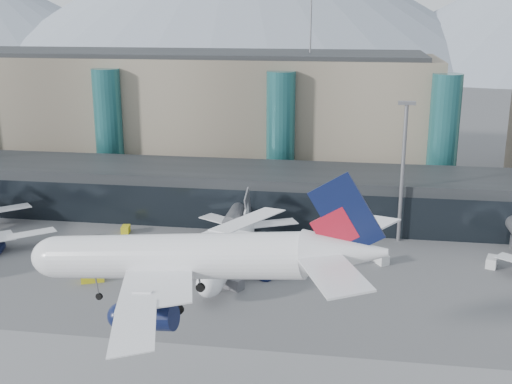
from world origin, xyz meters
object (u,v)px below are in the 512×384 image
jet_parked_mid (233,240)px  veh_h (92,275)px  veh_c (233,283)px  veh_d (492,262)px  lightmast_mid (403,164)px  hero_jet (208,246)px  veh_b (126,229)px  veh_g (381,259)px

jet_parked_mid → veh_h: size_ratio=9.83×
jet_parked_mid → veh_c: size_ratio=10.79×
jet_parked_mid → veh_d: 42.78m
veh_c → veh_h: bearing=-151.2°
lightmast_mid → veh_c: (-26.04, -25.36, -13.53)m
hero_jet → jet_parked_mid: hero_jet is taller
hero_jet → veh_c: size_ratio=11.44×
hero_jet → jet_parked_mid: 48.22m
hero_jet → jet_parked_mid: bearing=107.4°
jet_parked_mid → veh_b: size_ratio=14.67×
veh_d → veh_g: bearing=112.2°
veh_b → veh_c: 32.98m
veh_b → veh_c: size_ratio=0.74×
jet_parked_mid → veh_h: (-20.38, -10.49, -3.23)m
jet_parked_mid → veh_d: jet_parked_mid is taller
lightmast_mid → veh_b: 52.88m
lightmast_mid → veh_b: (-50.93, -3.73, -13.74)m
lightmast_mid → veh_d: size_ratio=8.59×
veh_b → veh_c: veh_c is taller
hero_jet → veh_c: bearing=106.8°
jet_parked_mid → lightmast_mid: bearing=-58.9°
veh_b → veh_c: bearing=-140.2°
jet_parked_mid → veh_g: bearing=-79.1°
lightmast_mid → hero_jet: size_ratio=0.70×
jet_parked_mid → veh_h: 23.15m
veh_d → jet_parked_mid: bearing=114.9°
jet_parked_mid → veh_c: bearing=-167.8°
veh_g → hero_jet: bearing=-52.1°
veh_c → veh_g: size_ratio=1.16×
jet_parked_mid → veh_h: jet_parked_mid is taller
jet_parked_mid → veh_b: jet_parked_mid is taller
veh_g → jet_parked_mid: bearing=-113.0°
hero_jet → veh_d: size_ratio=12.27×
veh_b → veh_c: (24.89, -21.63, 0.21)m
veh_c → veh_g: bearing=58.1°
veh_b → lightmast_mid: bearing=-95.0°
veh_g → veh_d: bearing=62.3°
lightmast_mid → veh_h: size_ratio=7.29×
veh_b → jet_parked_mid: bearing=-126.4°
veh_g → veh_h: bearing=-104.2°
hero_jet → veh_b: bearing=126.7°
veh_b → veh_d: veh_d is taller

